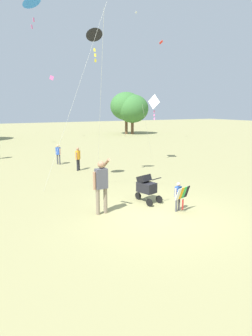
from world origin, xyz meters
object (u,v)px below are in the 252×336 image
Objects in this scene: person_sitting_far at (58,153)px; person_adult_flyer at (101,182)px; child_with_butterfly_kite at (179,194)px; kite_green_novelty at (32,5)px; person_couple_left at (78,157)px; kite_adult_black at (94,36)px; kite_orange_delta at (154,104)px; stroller at (146,186)px.

person_adult_flyer is at bearing -95.84° from person_sitting_far.
kite_green_novelty is (-3.47, 4.33, 6.38)m from child_with_butterfly_kite.
kite_green_novelty is 5.72× the size of person_couple_left.
person_adult_flyer is 0.25× the size of kite_green_novelty.
person_couple_left is at bearing 52.00° from kite_green_novelty.
kite_adult_black is (1.45, 3.95, 5.26)m from person_adult_flyer.
kite_orange_delta is at bearing 31.05° from kite_adult_black.
stroller is 0.92× the size of person_sitting_far.
stroller is at bearing -85.74° from person_couple_left.
person_sitting_far is (-0.98, 8.45, 0.11)m from stroller.
person_couple_left is at bearing 96.96° from child_with_butterfly_kite.
kite_green_novelty is (-3.01, 3.02, 6.36)m from stroller.
person_couple_left is (2.54, 3.25, -6.22)m from kite_green_novelty.
person_couple_left reaches higher than person_sitting_far.
person_couple_left is at bearing 90.89° from kite_adult_black.
child_with_butterfly_kite is at bearing -22.70° from person_adult_flyer.
kite_adult_black reaches higher than stroller.
stroller is at bearing 109.37° from child_with_butterfly_kite.
person_adult_flyer is 8.83m from person_sitting_far.
person_sitting_far is (0.90, 8.77, -0.33)m from person_adult_flyer.
kite_green_novelty reaches higher than person_sitting_far.
kite_adult_black is 2.73m from kite_green_novelty.
child_with_butterfly_kite is 0.88× the size of stroller.
kite_adult_black reaches higher than person_sitting_far.
kite_adult_black is 1.58× the size of kite_orange_delta.
child_with_butterfly_kite is 0.54× the size of person_adult_flyer.
person_sitting_far is (-1.44, 9.75, 0.13)m from child_with_butterfly_kite.
person_sitting_far reaches higher than child_with_butterfly_kite.
child_with_butterfly_kite is 0.15× the size of kite_adult_black.
stroller is 0.89× the size of person_couple_left.
kite_orange_delta is at bearing -17.85° from person_sitting_far.
child_with_butterfly_kite is 2.57m from person_adult_flyer.
person_sitting_far is (-0.55, 4.83, -5.59)m from kite_adult_black.
kite_orange_delta is 5.83m from person_couple_left.
stroller is 0.17× the size of kite_adult_black.
person_sitting_far is at bearing 69.50° from kite_green_novelty.
child_with_butterfly_kite is 9.46m from kite_orange_delta.
child_with_butterfly_kite is 8.45m from kite_green_novelty.
person_sitting_far is (-5.58, 1.80, -2.88)m from kite_orange_delta.
child_with_butterfly_kite is at bearing -70.63° from stroller.
kite_adult_black is at bearing 13.02° from kite_green_novelty.
person_sitting_far is at bearing 162.15° from kite_orange_delta.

